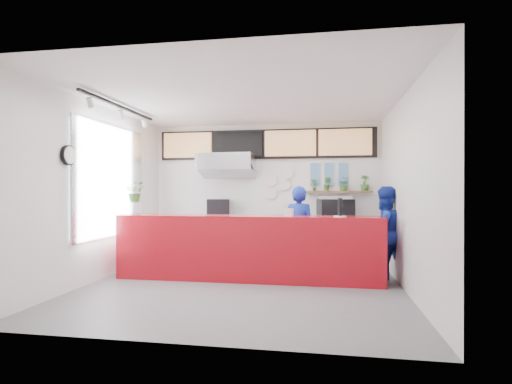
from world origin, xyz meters
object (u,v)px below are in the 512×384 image
Objects in this scene: service_counter at (247,248)px; espresso_machine at (335,210)px; panini_oven at (218,209)px; staff_center at (299,230)px; pepper_mill at (340,207)px; staff_right at (384,232)px.

espresso_machine is (1.53, 1.80, 0.57)m from service_counter.
panini_oven is (-1.00, 1.80, 0.57)m from service_counter.
service_counter is at bearing -144.02° from espresso_machine.
staff_center reaches higher than panini_oven.
service_counter is 15.60× the size of pepper_mill.
espresso_machine is 2.40× the size of pepper_mill.
service_counter is at bearing 176.51° from pepper_mill.
espresso_machine is at bearing -107.41° from staff_center.
pepper_mill is at bearing -103.13° from espresso_machine.
staff_center is at bearing -133.50° from espresso_machine.
staff_right is 1.10m from pepper_mill.
service_counter is 2.40m from staff_right.
staff_center is 1.09m from pepper_mill.
panini_oven is 1.68× the size of pepper_mill.
staff_center is 5.58× the size of pepper_mill.
staff_right is (2.33, 0.54, 0.25)m from service_counter.
staff_right reaches higher than panini_oven.
staff_center is (1.84, -1.20, -0.31)m from panini_oven.
espresso_machine is (2.52, 0.00, 0.00)m from panini_oven.
staff_right is (1.48, -0.07, -0.01)m from staff_center.
service_counter is at bearing -13.55° from staff_right.
panini_oven is 3.18m from pepper_mill.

